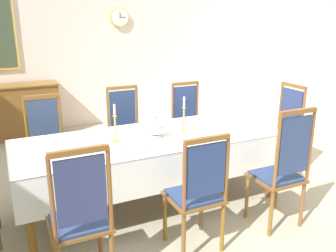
# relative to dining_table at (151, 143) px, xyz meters

# --- Properties ---
(ground) EXTENTS (7.57, 6.80, 0.04)m
(ground) POSITION_rel_dining_table_xyz_m (0.00, -0.07, -0.72)
(ground) COLOR #AFA993
(back_wall) EXTENTS (7.57, 0.08, 3.45)m
(back_wall) POSITION_rel_dining_table_xyz_m (0.00, 3.37, 1.02)
(back_wall) COLOR silver
(back_wall) RESTS_ON ground
(dining_table) EXTENTS (2.74, 1.02, 0.77)m
(dining_table) POSITION_rel_dining_table_xyz_m (0.00, 0.00, 0.00)
(dining_table) COLOR brown
(dining_table) RESTS_ON ground
(tablecloth) EXTENTS (2.76, 1.04, 0.39)m
(tablecloth) POSITION_rel_dining_table_xyz_m (0.00, -0.00, -0.03)
(tablecloth) COLOR white
(tablecloth) RESTS_ON dining_table
(chair_south_a) EXTENTS (0.44, 0.42, 1.15)m
(chair_south_a) POSITION_rel_dining_table_xyz_m (-0.94, -0.92, -0.12)
(chair_south_a) COLOR brown
(chair_south_a) RESTS_ON ground
(chair_north_a) EXTENTS (0.44, 0.42, 1.11)m
(chair_north_a) POSITION_rel_dining_table_xyz_m (-0.94, 0.91, -0.13)
(chair_north_a) COLOR brown
(chair_north_a) RESTS_ON ground
(chair_south_b) EXTENTS (0.44, 0.42, 1.09)m
(chair_south_b) POSITION_rel_dining_table_xyz_m (0.04, -0.91, -0.14)
(chair_south_b) COLOR brown
(chair_south_b) RESTS_ON ground
(chair_north_b) EXTENTS (0.44, 0.42, 1.13)m
(chair_north_b) POSITION_rel_dining_table_xyz_m (0.04, 0.92, -0.12)
(chair_north_b) COLOR brown
(chair_north_b) RESTS_ON ground
(chair_south_c) EXTENTS (0.44, 0.42, 1.21)m
(chair_south_c) POSITION_rel_dining_table_xyz_m (0.95, -0.92, -0.10)
(chair_south_c) COLOR brown
(chair_south_c) RESTS_ON ground
(chair_north_c) EXTENTS (0.44, 0.42, 1.11)m
(chair_north_c) POSITION_rel_dining_table_xyz_m (0.95, 0.91, -0.13)
(chair_north_c) COLOR brown
(chair_north_c) RESTS_ON ground
(chair_head_east) EXTENTS (0.42, 0.44, 1.18)m
(chair_head_east) POSITION_rel_dining_table_xyz_m (1.78, -0.00, -0.11)
(chair_head_east) COLOR brown
(chair_head_east) RESTS_ON ground
(soup_tureen) EXTENTS (0.25, 0.25, 0.21)m
(soup_tureen) POSITION_rel_dining_table_xyz_m (0.06, -0.00, 0.18)
(soup_tureen) COLOR white
(soup_tureen) RESTS_ON tablecloth
(candlestick_west) EXTENTS (0.07, 0.07, 0.38)m
(candlestick_west) POSITION_rel_dining_table_xyz_m (-0.38, -0.00, 0.23)
(candlestick_west) COLOR gold
(candlestick_west) RESTS_ON tablecloth
(candlestick_east) EXTENTS (0.07, 0.07, 0.39)m
(candlestick_east) POSITION_rel_dining_table_xyz_m (0.38, -0.00, 0.23)
(candlestick_east) COLOR gold
(candlestick_east) RESTS_ON tablecloth
(bowl_near_left) EXTENTS (0.15, 0.15, 0.03)m
(bowl_near_left) POSITION_rel_dining_table_xyz_m (-0.42, 0.41, 0.09)
(bowl_near_left) COLOR white
(bowl_near_left) RESTS_ON tablecloth
(bowl_near_right) EXTENTS (0.15, 0.15, 0.03)m
(bowl_near_right) POSITION_rel_dining_table_xyz_m (-0.28, -0.35, 0.09)
(bowl_near_right) COLOR white
(bowl_near_right) RESTS_ON tablecloth
(spoon_primary) EXTENTS (0.03, 0.18, 0.01)m
(spoon_primary) POSITION_rel_dining_table_xyz_m (-0.53, 0.43, 0.08)
(spoon_primary) COLOR gold
(spoon_primary) RESTS_ON tablecloth
(spoon_secondary) EXTENTS (0.05, 0.18, 0.01)m
(spoon_secondary) POSITION_rel_dining_table_xyz_m (-0.38, -0.32, 0.08)
(spoon_secondary) COLOR gold
(spoon_secondary) RESTS_ON tablecloth
(sideboard) EXTENTS (1.44, 0.48, 0.90)m
(sideboard) POSITION_rel_dining_table_xyz_m (-1.18, 3.06, -0.25)
(sideboard) COLOR brown
(sideboard) RESTS_ON ground
(mounted_clock) EXTENTS (0.35, 0.06, 0.35)m
(mounted_clock) POSITION_rel_dining_table_xyz_m (0.78, 3.30, 1.26)
(mounted_clock) COLOR #D1B251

